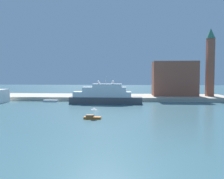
# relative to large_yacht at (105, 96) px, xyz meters

# --- Properties ---
(ground) EXTENTS (400.00, 400.00, 0.00)m
(ground) POSITION_rel_large_yacht_xyz_m (-1.94, -8.13, -3.10)
(ground) COLOR #3D6670
(quay_dock) EXTENTS (110.00, 22.73, 1.67)m
(quay_dock) POSITION_rel_large_yacht_xyz_m (-1.94, 19.24, -2.27)
(quay_dock) COLOR #B7AD99
(quay_dock) RESTS_ON ground
(large_yacht) EXTENTS (27.80, 4.67, 10.61)m
(large_yacht) POSITION_rel_large_yacht_xyz_m (0.00, 0.00, 0.00)
(large_yacht) COLOR #4C4C51
(large_yacht) RESTS_ON ground
(small_motorboat) EXTENTS (4.28, 1.57, 2.84)m
(small_motorboat) POSITION_rel_large_yacht_xyz_m (0.45, -32.74, -2.25)
(small_motorboat) COLOR #C66019
(small_motorboat) RESTS_ON ground
(work_barge) EXTENTS (5.83, 1.68, 0.84)m
(work_barge) POSITION_rel_large_yacht_xyz_m (-22.99, 4.66, -2.68)
(work_barge) COLOR silver
(work_barge) RESTS_ON ground
(harbor_building) EXTENTS (19.66, 11.78, 15.65)m
(harbor_building) POSITION_rel_large_yacht_xyz_m (29.97, 20.69, 6.39)
(harbor_building) COLOR #93513D
(harbor_building) RESTS_ON quay_dock
(bell_tower) EXTENTS (3.98, 3.98, 30.21)m
(bell_tower) POSITION_rel_large_yacht_xyz_m (45.46, 19.35, 14.87)
(bell_tower) COLOR #93513D
(bell_tower) RESTS_ON quay_dock
(parked_car) EXTENTS (4.20, 1.60, 1.33)m
(parked_car) POSITION_rel_large_yacht_xyz_m (-13.81, 18.22, -0.86)
(parked_car) COLOR silver
(parked_car) RESTS_ON quay_dock
(person_figure) EXTENTS (0.36, 0.36, 1.55)m
(person_figure) POSITION_rel_large_yacht_xyz_m (-9.77, 11.82, -0.72)
(person_figure) COLOR #4C4C4C
(person_figure) RESTS_ON quay_dock
(mooring_bollard) EXTENTS (0.51, 0.51, 0.85)m
(mooring_bollard) POSITION_rel_large_yacht_xyz_m (-2.21, 9.11, -1.00)
(mooring_bollard) COLOR black
(mooring_bollard) RESTS_ON quay_dock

